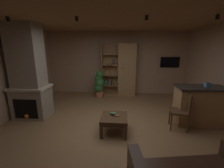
# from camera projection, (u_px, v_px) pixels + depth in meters

# --- Properties ---
(floor) EXTENTS (5.79, 6.03, 0.02)m
(floor) POSITION_uv_depth(u_px,v_px,m) (111.00, 128.00, 3.77)
(floor) COLOR olive
(floor) RESTS_ON ground
(wall_back) EXTENTS (5.91, 0.06, 2.61)m
(wall_back) POSITION_uv_depth(u_px,v_px,m) (116.00, 64.00, 6.40)
(wall_back) COLOR tan
(wall_back) RESTS_ON ground
(ceiling) EXTENTS (5.79, 6.03, 0.02)m
(ceiling) POSITION_uv_depth(u_px,v_px,m) (111.00, 16.00, 3.13)
(ceiling) COLOR #8E6B47
(window_pane_back) EXTENTS (0.65, 0.01, 0.71)m
(window_pane_back) POSITION_uv_depth(u_px,v_px,m) (110.00, 62.00, 6.37)
(window_pane_back) COLOR white
(stone_fireplace) EXTENTS (1.02, 0.75, 2.61)m
(stone_fireplace) POSITION_uv_depth(u_px,v_px,m) (29.00, 77.00, 4.16)
(stone_fireplace) COLOR gray
(stone_fireplace) RESTS_ON ground
(bookshelf_cabinet) EXTENTS (1.39, 0.41, 2.14)m
(bookshelf_cabinet) POSITION_uv_depth(u_px,v_px,m) (125.00, 70.00, 6.17)
(bookshelf_cabinet) COLOR #A87F51
(bookshelf_cabinet) RESTS_ON ground
(kitchen_bar_counter) EXTENTS (1.54, 0.62, 1.01)m
(kitchen_bar_counter) POSITION_uv_depth(u_px,v_px,m) (205.00, 105.00, 3.88)
(kitchen_bar_counter) COLOR #A87F51
(kitchen_bar_counter) RESTS_ON ground
(tissue_box) EXTENTS (0.12, 0.12, 0.11)m
(tissue_box) POSITION_uv_depth(u_px,v_px,m) (207.00, 85.00, 3.74)
(tissue_box) COLOR #598CBF
(tissue_box) RESTS_ON kitchen_bar_counter
(coffee_table) EXTENTS (0.61, 0.63, 0.42)m
(coffee_table) POSITION_uv_depth(u_px,v_px,m) (114.00, 120.00, 3.50)
(coffee_table) COLOR #4C331E
(coffee_table) RESTS_ON ground
(table_book_0) EXTENTS (0.13, 0.11, 0.03)m
(table_book_0) POSITION_uv_depth(u_px,v_px,m) (116.00, 116.00, 3.49)
(table_book_0) COLOR brown
(table_book_0) RESTS_ON coffee_table
(table_book_1) EXTENTS (0.15, 0.11, 0.03)m
(table_book_1) POSITION_uv_depth(u_px,v_px,m) (113.00, 113.00, 3.53)
(table_book_1) COLOR #387247
(table_book_1) RESTS_ON coffee_table
(dining_chair) EXTENTS (0.49, 0.49, 0.92)m
(dining_chair) POSITION_uv_depth(u_px,v_px,m) (183.00, 109.00, 3.61)
(dining_chair) COLOR #4C331E
(dining_chair) RESTS_ON ground
(potted_floor_plant) EXTENTS (0.44, 0.41, 1.07)m
(potted_floor_plant) POSITION_uv_depth(u_px,v_px,m) (99.00, 84.00, 6.05)
(potted_floor_plant) COLOR #B77051
(potted_floor_plant) RESTS_ON ground
(wall_mounted_tv) EXTENTS (0.77, 0.06, 0.43)m
(wall_mounted_tv) POSITION_uv_depth(u_px,v_px,m) (170.00, 62.00, 6.17)
(wall_mounted_tv) COLOR black
(track_light_spot_0) EXTENTS (0.07, 0.07, 0.09)m
(track_light_spot_0) POSITION_uv_depth(u_px,v_px,m) (8.00, 19.00, 3.01)
(track_light_spot_0) COLOR black
(track_light_spot_1) EXTENTS (0.07, 0.07, 0.09)m
(track_light_spot_1) POSITION_uv_depth(u_px,v_px,m) (77.00, 19.00, 2.99)
(track_light_spot_1) COLOR black
(track_light_spot_2) EXTENTS (0.07, 0.07, 0.09)m
(track_light_spot_2) POSITION_uv_depth(u_px,v_px,m) (147.00, 18.00, 2.88)
(track_light_spot_2) COLOR black
(track_light_spot_3) EXTENTS (0.07, 0.07, 0.09)m
(track_light_spot_3) POSITION_uv_depth(u_px,v_px,m) (217.00, 17.00, 2.80)
(track_light_spot_3) COLOR black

